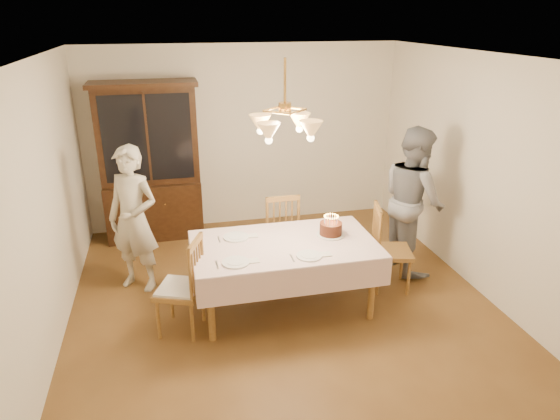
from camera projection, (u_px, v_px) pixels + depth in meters
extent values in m
plane|color=brown|center=(284.00, 306.00, 5.43)|extent=(5.00, 5.00, 0.00)
plane|color=white|center=(285.00, 58.00, 4.47)|extent=(5.00, 5.00, 0.00)
plane|color=silver|center=(244.00, 137.00, 7.21)|extent=(4.50, 0.00, 4.50)
plane|color=silver|center=(394.00, 346.00, 2.69)|extent=(4.50, 0.00, 4.50)
plane|color=silver|center=(41.00, 213.00, 4.48)|extent=(0.00, 5.00, 5.00)
plane|color=silver|center=(485.00, 178.00, 5.43)|extent=(0.00, 5.00, 5.00)
cube|color=brown|center=(284.00, 246.00, 5.16)|extent=(1.80, 1.00, 0.04)
cube|color=white|center=(284.00, 244.00, 5.15)|extent=(1.90, 1.10, 0.01)
cylinder|color=brown|center=(211.00, 308.00, 4.74)|extent=(0.07, 0.07, 0.71)
cylinder|color=brown|center=(372.00, 288.00, 5.09)|extent=(0.07, 0.07, 0.71)
cylinder|color=brown|center=(203.00, 267.00, 5.51)|extent=(0.07, 0.07, 0.71)
cylinder|color=brown|center=(344.00, 252.00, 5.85)|extent=(0.07, 0.07, 0.71)
cube|color=black|center=(155.00, 209.00, 7.02)|extent=(1.30, 0.50, 0.80)
cube|color=black|center=(148.00, 135.00, 6.68)|extent=(1.30, 0.40, 1.30)
cube|color=black|center=(147.00, 138.00, 6.50)|extent=(1.14, 0.01, 1.14)
cube|color=black|center=(142.00, 84.00, 6.38)|extent=(1.38, 0.54, 0.06)
cube|color=brown|center=(279.00, 233.00, 6.14)|extent=(0.44, 0.42, 0.05)
cube|color=brown|center=(283.00, 199.00, 5.77)|extent=(0.40, 0.04, 0.06)
cylinder|color=brown|center=(290.00, 243.00, 6.42)|extent=(0.04, 0.04, 0.43)
cylinder|color=brown|center=(262.00, 246.00, 6.34)|extent=(0.04, 0.04, 0.43)
cylinder|color=brown|center=(297.00, 255.00, 6.11)|extent=(0.04, 0.04, 0.43)
cylinder|color=brown|center=(268.00, 258.00, 6.03)|extent=(0.04, 0.04, 0.43)
cube|color=brown|center=(180.00, 290.00, 4.87)|extent=(0.55, 0.56, 0.05)
cube|color=brown|center=(195.00, 243.00, 4.65)|extent=(0.18, 0.38, 0.06)
cylinder|color=brown|center=(171.00, 300.00, 5.15)|extent=(0.04, 0.04, 0.43)
cylinder|color=brown|center=(158.00, 319.00, 4.82)|extent=(0.04, 0.04, 0.43)
cylinder|color=brown|center=(203.00, 302.00, 5.10)|extent=(0.04, 0.04, 0.43)
cylinder|color=brown|center=(192.00, 322.00, 4.77)|extent=(0.04, 0.04, 0.43)
cube|color=beige|center=(179.00, 287.00, 4.86)|extent=(0.50, 0.51, 0.03)
cube|color=brown|center=(392.00, 252.00, 5.65)|extent=(0.51, 0.53, 0.05)
cube|color=brown|center=(378.00, 209.00, 5.47)|extent=(0.13, 0.40, 0.06)
cylinder|color=brown|center=(409.00, 278.00, 5.57)|extent=(0.04, 0.04, 0.43)
cylinder|color=brown|center=(402.00, 263.00, 5.91)|extent=(0.04, 0.04, 0.43)
cylinder|color=brown|center=(378.00, 278.00, 5.58)|extent=(0.04, 0.04, 0.43)
cylinder|color=brown|center=(373.00, 263.00, 5.91)|extent=(0.04, 0.04, 0.43)
imported|color=beige|center=(134.00, 220.00, 5.53)|extent=(0.73, 0.66, 1.67)
imported|color=slate|center=(413.00, 200.00, 5.98)|extent=(0.67, 0.86, 1.78)
cylinder|color=white|center=(331.00, 235.00, 5.33)|extent=(0.30, 0.30, 0.01)
cylinder|color=#35160C|center=(331.00, 228.00, 5.31)|extent=(0.24, 0.24, 0.13)
cylinder|color=#598CD8|center=(338.00, 219.00, 5.29)|extent=(0.01, 0.01, 0.07)
sphere|color=#FFB23F|center=(338.00, 216.00, 5.27)|extent=(0.01, 0.01, 0.01)
cylinder|color=pink|center=(336.00, 218.00, 5.31)|extent=(0.01, 0.01, 0.07)
sphere|color=#FFB23F|center=(337.00, 215.00, 5.29)|extent=(0.01, 0.01, 0.01)
cylinder|color=#EACC66|center=(335.00, 218.00, 5.32)|extent=(0.01, 0.01, 0.07)
sphere|color=#FFB23F|center=(335.00, 214.00, 5.31)|extent=(0.01, 0.01, 0.01)
cylinder|color=#598CD8|center=(332.00, 217.00, 5.33)|extent=(0.01, 0.01, 0.07)
sphere|color=#FFB23F|center=(333.00, 214.00, 5.32)|extent=(0.01, 0.01, 0.01)
cylinder|color=pink|center=(330.00, 217.00, 5.34)|extent=(0.01, 0.01, 0.07)
sphere|color=#FFB23F|center=(330.00, 214.00, 5.32)|extent=(0.01, 0.01, 0.01)
cylinder|color=#EACC66|center=(328.00, 217.00, 5.33)|extent=(0.01, 0.01, 0.07)
sphere|color=#FFB23F|center=(328.00, 214.00, 5.32)|extent=(0.01, 0.01, 0.01)
cylinder|color=#598CD8|center=(326.00, 218.00, 5.32)|extent=(0.01, 0.01, 0.07)
sphere|color=#FFB23F|center=(326.00, 214.00, 5.30)|extent=(0.01, 0.01, 0.01)
cylinder|color=pink|center=(325.00, 219.00, 5.30)|extent=(0.01, 0.01, 0.07)
sphere|color=#FFB23F|center=(325.00, 215.00, 5.29)|extent=(0.01, 0.01, 0.01)
cylinder|color=#EACC66|center=(324.00, 219.00, 5.28)|extent=(0.01, 0.01, 0.07)
sphere|color=#FFB23F|center=(325.00, 216.00, 5.26)|extent=(0.01, 0.01, 0.01)
cylinder|color=#598CD8|center=(325.00, 220.00, 5.25)|extent=(0.01, 0.01, 0.07)
sphere|color=#FFB23F|center=(325.00, 217.00, 5.24)|extent=(0.01, 0.01, 0.01)
cylinder|color=pink|center=(326.00, 221.00, 5.23)|extent=(0.01, 0.01, 0.07)
sphere|color=#FFB23F|center=(326.00, 218.00, 5.22)|extent=(0.01, 0.01, 0.01)
cylinder|color=#EACC66|center=(328.00, 222.00, 5.22)|extent=(0.01, 0.01, 0.07)
sphere|color=#FFB23F|center=(328.00, 218.00, 5.20)|extent=(0.01, 0.01, 0.01)
cylinder|color=#598CD8|center=(330.00, 222.00, 5.21)|extent=(0.01, 0.01, 0.07)
sphere|color=#FFB23F|center=(330.00, 219.00, 5.19)|extent=(0.01, 0.01, 0.01)
cylinder|color=pink|center=(332.00, 222.00, 5.20)|extent=(0.01, 0.01, 0.07)
sphere|color=#FFB23F|center=(332.00, 219.00, 5.19)|extent=(0.01, 0.01, 0.01)
cylinder|color=#EACC66|center=(334.00, 222.00, 5.21)|extent=(0.01, 0.01, 0.07)
sphere|color=#FFB23F|center=(335.00, 219.00, 5.19)|extent=(0.01, 0.01, 0.01)
cylinder|color=#598CD8|center=(336.00, 222.00, 5.22)|extent=(0.01, 0.01, 0.07)
sphere|color=#FFB23F|center=(336.00, 218.00, 5.21)|extent=(0.01, 0.01, 0.01)
cylinder|color=pink|center=(337.00, 221.00, 5.24)|extent=(0.01, 0.01, 0.07)
sphere|color=#FFB23F|center=(338.00, 217.00, 5.23)|extent=(0.01, 0.01, 0.01)
cylinder|color=#EACC66|center=(338.00, 220.00, 5.26)|extent=(0.01, 0.01, 0.07)
sphere|color=#FFB23F|center=(338.00, 217.00, 5.25)|extent=(0.01, 0.01, 0.01)
cylinder|color=white|center=(236.00, 262.00, 4.74)|extent=(0.26, 0.26, 0.02)
cube|color=silver|center=(217.00, 265.00, 4.70)|extent=(0.01, 0.16, 0.01)
cube|color=beige|center=(254.00, 261.00, 4.77)|extent=(0.10, 0.10, 0.01)
cylinder|color=white|center=(309.00, 256.00, 4.86)|extent=(0.25, 0.25, 0.02)
cube|color=silver|center=(292.00, 258.00, 4.83)|extent=(0.01, 0.16, 0.01)
cube|color=beige|center=(326.00, 254.00, 4.90)|extent=(0.10, 0.10, 0.01)
cylinder|color=white|center=(236.00, 237.00, 5.27)|extent=(0.27, 0.27, 0.02)
cube|color=silver|center=(219.00, 239.00, 5.24)|extent=(0.01, 0.16, 0.01)
cube|color=beige|center=(253.00, 236.00, 5.31)|extent=(0.10, 0.10, 0.01)
cylinder|color=#BF8C3F|center=(285.00, 80.00, 4.55)|extent=(0.02, 0.02, 0.40)
cylinder|color=#BF8C3F|center=(285.00, 108.00, 4.64)|extent=(0.12, 0.12, 0.10)
cone|color=#D8994C|center=(300.00, 122.00, 4.92)|extent=(0.22, 0.22, 0.18)
sphere|color=#FFD899|center=(299.00, 129.00, 4.95)|extent=(0.07, 0.07, 0.07)
cone|color=#D8994C|center=(260.00, 124.00, 4.84)|extent=(0.22, 0.22, 0.18)
sphere|color=#FFD899|center=(260.00, 131.00, 4.87)|extent=(0.07, 0.07, 0.07)
cone|color=#D8994C|center=(269.00, 133.00, 4.48)|extent=(0.22, 0.22, 0.18)
sphere|color=#FFD899|center=(269.00, 140.00, 4.51)|extent=(0.07, 0.07, 0.07)
cone|color=#D8994C|center=(311.00, 131.00, 4.57)|extent=(0.22, 0.22, 0.18)
sphere|color=#FFD899|center=(311.00, 138.00, 4.59)|extent=(0.07, 0.07, 0.07)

